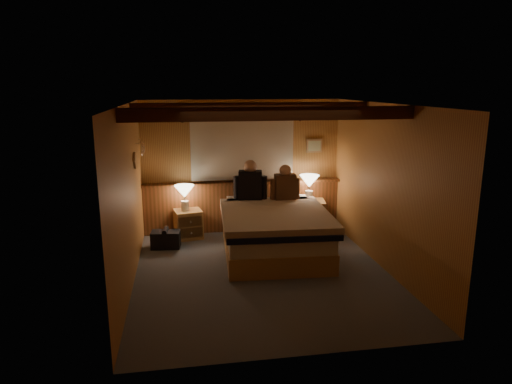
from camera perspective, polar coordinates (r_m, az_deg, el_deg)
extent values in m
plane|color=#4E545D|center=(6.68, 0.78, -10.11)|extent=(4.20, 4.20, 0.00)
plane|color=#BA8C45|center=(6.14, 0.85, 10.92)|extent=(4.20, 4.20, 0.00)
plane|color=#B98A42|center=(8.34, -1.76, 3.23)|extent=(3.60, 0.00, 3.60)
plane|color=#B98A42|center=(6.25, -15.66, -0.66)|extent=(0.00, 4.20, 4.20)
plane|color=#B98A42|center=(6.85, 15.80, 0.53)|extent=(0.00, 4.20, 4.20)
plane|color=#B98A42|center=(4.34, 5.78, -6.33)|extent=(3.60, 0.00, 3.60)
cube|color=brown|center=(8.44, -1.67, -1.86)|extent=(3.60, 0.12, 0.90)
cube|color=brown|center=(8.27, -1.63, 1.17)|extent=(3.60, 0.22, 0.04)
cylinder|color=#3F1F0F|center=(8.15, -1.72, 9.02)|extent=(2.10, 0.05, 0.05)
sphere|color=#3F1F0F|center=(8.08, -9.21, 8.82)|extent=(0.08, 0.08, 0.08)
sphere|color=#3F1F0F|center=(8.36, 5.52, 9.07)|extent=(0.08, 0.08, 0.08)
cube|color=#EDE5CD|center=(8.22, -1.71, 5.20)|extent=(1.85, 0.08, 1.05)
cube|color=#3F1F0F|center=(5.56, 1.97, 9.75)|extent=(3.60, 0.15, 0.16)
cube|color=#3F1F0F|center=(7.03, -0.48, 10.48)|extent=(3.60, 0.15, 0.16)
cylinder|color=silver|center=(7.72, -14.26, 6.15)|extent=(0.03, 0.55, 0.03)
torus|color=silver|center=(7.58, -14.07, 5.12)|extent=(0.01, 0.21, 0.21)
torus|color=silver|center=(7.81, -13.94, 5.36)|extent=(0.01, 0.21, 0.21)
cube|color=tan|center=(8.55, 7.29, 5.75)|extent=(0.30, 0.03, 0.25)
cube|color=beige|center=(8.53, 7.32, 5.73)|extent=(0.24, 0.01, 0.19)
cube|color=#A97F48|center=(7.39, 2.24, -6.48)|extent=(1.66, 2.15, 0.31)
cube|color=silver|center=(7.30, 2.26, -4.41)|extent=(1.62, 2.11, 0.25)
cube|color=black|center=(7.01, 2.59, -3.84)|extent=(1.70, 1.74, 0.08)
cube|color=pink|center=(7.12, 2.42, -2.96)|extent=(1.75, 1.95, 0.12)
cube|color=silver|center=(7.97, -1.39, -1.34)|extent=(0.64, 0.39, 0.17)
cube|color=silver|center=(8.08, 4.19, -1.18)|extent=(0.64, 0.39, 0.17)
cube|color=#A97F48|center=(8.17, -8.45, -3.97)|extent=(0.53, 0.49, 0.50)
cube|color=brown|center=(7.96, -8.19, -3.67)|extent=(0.41, 0.09, 0.18)
cube|color=brown|center=(8.02, -8.15, -5.05)|extent=(0.41, 0.09, 0.18)
cylinder|color=silver|center=(7.96, -8.19, -3.67)|extent=(0.03, 0.03, 0.03)
cylinder|color=silver|center=(8.02, -8.15, -5.05)|extent=(0.03, 0.03, 0.03)
cube|color=#A97F48|center=(8.44, 6.69, -3.03)|extent=(0.62, 0.57, 0.60)
cube|color=brown|center=(8.18, 6.89, -2.69)|extent=(0.48, 0.10, 0.21)
cube|color=brown|center=(8.25, 6.85, -4.28)|extent=(0.48, 0.10, 0.21)
cylinder|color=silver|center=(8.18, 6.89, -2.69)|extent=(0.03, 0.03, 0.03)
cylinder|color=silver|center=(8.25, 6.85, -4.28)|extent=(0.03, 0.03, 0.03)
cylinder|color=silver|center=(8.06, -8.88, -1.71)|extent=(0.13, 0.13, 0.17)
cylinder|color=silver|center=(8.04, -8.91, -0.92)|extent=(0.02, 0.02, 0.10)
cone|color=#FFF2C6|center=(8.00, -8.94, 0.08)|extent=(0.35, 0.35, 0.21)
cylinder|color=silver|center=(8.36, 6.64, -0.43)|extent=(0.14, 0.14, 0.18)
cylinder|color=silver|center=(8.34, 6.66, 0.36)|extent=(0.02, 0.02, 0.10)
cone|color=#FFF2C6|center=(8.30, 6.68, 1.36)|extent=(0.36, 0.36, 0.22)
cube|color=black|center=(7.85, -0.71, 0.78)|extent=(0.43, 0.29, 0.52)
cylinder|color=black|center=(7.87, -2.38, 0.49)|extent=(0.13, 0.13, 0.42)
cylinder|color=black|center=(7.86, 0.96, 0.49)|extent=(0.13, 0.13, 0.42)
sphere|color=tan|center=(7.79, -0.72, 3.18)|extent=(0.23, 0.23, 0.23)
cube|color=#4D301E|center=(7.87, 3.65, 0.57)|extent=(0.35, 0.20, 0.46)
cylinder|color=#4D301E|center=(7.83, 2.19, 0.25)|extent=(0.11, 0.11, 0.37)
cylinder|color=#4D301E|center=(7.92, 5.08, 0.36)|extent=(0.11, 0.11, 0.37)
sphere|color=tan|center=(7.81, 3.68, 2.70)|extent=(0.20, 0.20, 0.20)
cube|color=black|center=(7.77, -11.22, -5.84)|extent=(0.50, 0.33, 0.28)
cylinder|color=black|center=(7.72, -11.27, -4.72)|extent=(0.10, 0.29, 0.08)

